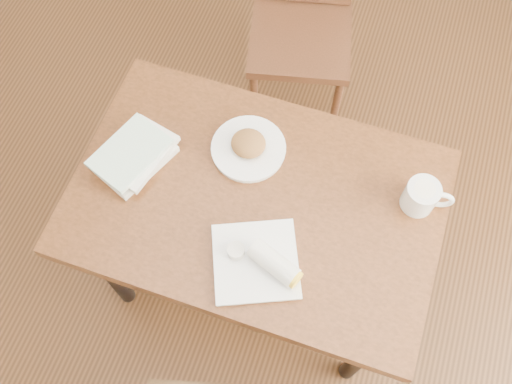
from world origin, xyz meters
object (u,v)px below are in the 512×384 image
(chair_far, at_px, (303,10))
(coffee_mug, at_px, (422,196))
(plate_burrito, at_px, (261,262))
(table, at_px, (256,210))
(plate_scone, at_px, (248,147))
(book_stack, at_px, (135,155))

(chair_far, height_order, coffee_mug, chair_far)
(chair_far, distance_m, plate_burrito, 1.19)
(table, distance_m, plate_burrito, 0.24)
(plate_scone, height_order, book_stack, plate_scone)
(chair_far, distance_m, book_stack, 1.02)
(table, xyz_separation_m, chair_far, (-0.12, 0.96, -0.11))
(coffee_mug, xyz_separation_m, plate_burrito, (-0.39, -0.34, -0.03))
(chair_far, relative_size, coffee_mug, 6.26)
(plate_scone, distance_m, coffee_mug, 0.56)
(coffee_mug, bearing_deg, plate_burrito, -139.00)
(chair_far, bearing_deg, plate_burrito, -79.89)
(plate_burrito, bearing_deg, plate_scone, 114.74)
(plate_scone, relative_size, book_stack, 0.85)
(table, relative_size, chair_far, 1.20)
(plate_burrito, bearing_deg, table, 113.06)
(chair_far, height_order, plate_burrito, chair_far)
(coffee_mug, relative_size, plate_burrito, 0.47)
(coffee_mug, distance_m, book_stack, 0.90)
(chair_far, bearing_deg, plate_scone, -86.86)
(book_stack, bearing_deg, plate_scone, 24.34)
(book_stack, bearing_deg, chair_far, 73.36)
(coffee_mug, xyz_separation_m, book_stack, (-0.88, -0.14, -0.02))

